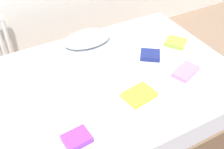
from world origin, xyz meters
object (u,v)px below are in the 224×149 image
textbook_yellow (139,95)px  textbook_white (113,121)px  pillow (87,39)px  textbook_navy (150,55)px  textbook_purple (77,139)px  bed (115,98)px  textbook_pink (186,72)px  textbook_lime (176,42)px

textbook_yellow → textbook_white: bearing=-166.5°
pillow → textbook_yellow: size_ratio=2.01×
textbook_yellow → textbook_navy: size_ratio=1.35×
textbook_yellow → textbook_purple: bearing=-174.7°
textbook_yellow → textbook_navy: textbook_navy is taller
bed → textbook_white: bearing=-120.9°
pillow → textbook_purple: pillow is taller
textbook_pink → textbook_yellow: bearing=164.9°
textbook_yellow → textbook_pink: same height
textbook_pink → textbook_purple: 1.08m
pillow → textbook_yellow: (0.04, -0.85, -0.04)m
bed → pillow: pillow is taller
pillow → textbook_lime: pillow is taller
pillow → textbook_lime: bearing=-29.3°
bed → textbook_yellow: bearing=-81.9°
bed → textbook_yellow: 0.41m
textbook_lime → textbook_yellow: textbook_yellow is taller
textbook_lime → textbook_purple: textbook_purple is taller
pillow → textbook_navy: size_ratio=2.72×
textbook_white → textbook_navy: (0.65, 0.50, 0.00)m
textbook_white → textbook_purple: 0.28m
pillow → textbook_white: size_ratio=2.65×
textbook_white → textbook_navy: textbook_navy is taller
pillow → textbook_navy: bearing=-49.7°
textbook_lime → bed: bearing=-114.4°
textbook_purple → pillow: bearing=56.8°
textbook_lime → textbook_navy: (-0.33, -0.06, 0.00)m
textbook_pink → bed: bearing=134.0°
bed → textbook_pink: 0.65m
pillow → textbook_purple: (-0.53, -1.00, -0.03)m
pillow → textbook_white: (-0.26, -0.97, -0.04)m
textbook_yellow → textbook_navy: 0.52m
pillow → textbook_navy: pillow is taller
textbook_white → bed: bearing=23.0°
textbook_yellow → textbook_pink: bearing=-3.6°
textbook_yellow → textbook_purple: size_ratio=1.34×
textbook_lime → pillow: bearing=-154.5°
textbook_purple → textbook_white: bearing=0.4°
textbook_yellow → textbook_purple: 0.59m
textbook_lime → textbook_white: bearing=-95.5°
bed → textbook_white: (-0.25, -0.42, 0.27)m
textbook_navy → textbook_white: bearing=-106.5°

